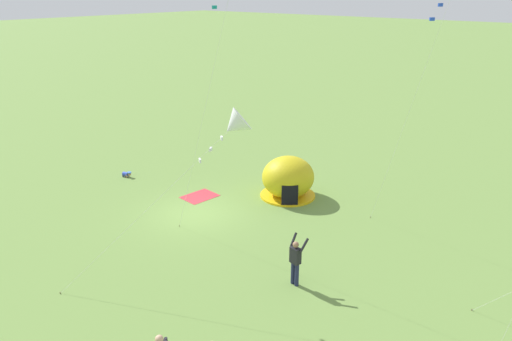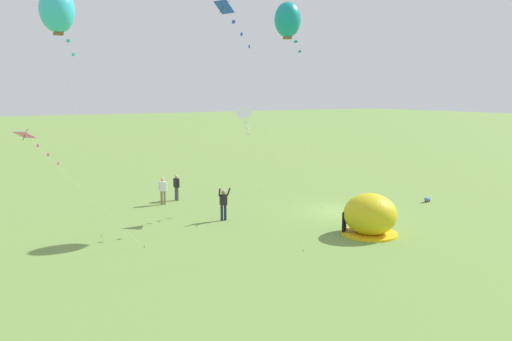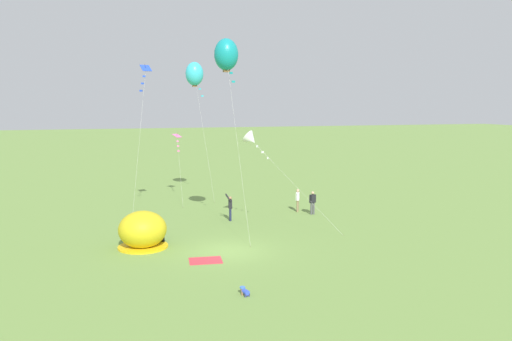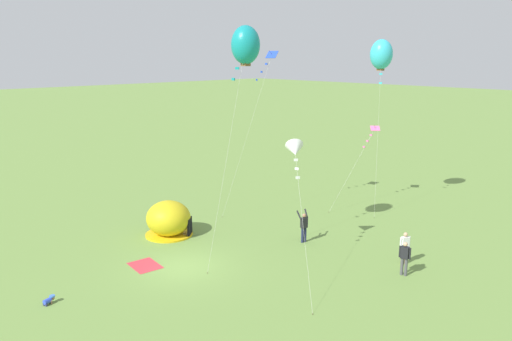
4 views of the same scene
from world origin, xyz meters
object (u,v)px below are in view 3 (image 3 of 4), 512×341
Objects in this scene: popup_tent at (143,230)px; kite_cyan at (194,74)px; person_arms_raised at (230,207)px; kite_blue at (145,76)px; kite_pink at (177,140)px; person_watching_sky at (298,199)px; toddler_crawling at (245,291)px; person_strolling at (313,202)px; kite_white at (251,140)px; kite_teal at (226,55)px.

kite_cyan is (5.49, 13.30, 9.56)m from popup_tent.
kite_blue is at bearing 155.85° from person_arms_raised.
kite_pink is (4.18, 14.73, 4.06)m from popup_tent.
kite_pink is (-1.31, 1.43, -5.50)m from kite_cyan.
kite_cyan is (-6.46, 6.98, 9.59)m from person_watching_sky.
toddler_crawling is at bearing -91.56° from kite_pink.
person_strolling is 0.27× the size of kite_white.
person_arms_raised is 0.16× the size of kite_teal.
kite_blue is 8.78m from kite_white.
kite_blue reaches higher than person_strolling.
person_arms_raised is 0.30× the size of kite_white.
kite_pink is at bearing 74.15° from popup_tent.
person_strolling is (6.31, 0.17, -0.03)m from person_arms_raised.
kite_white is (0.95, -1.95, 4.78)m from person_arms_raised.
kite_pink reaches higher than person_watching_sky.
kite_pink is (-7.77, 8.41, 4.09)m from person_watching_sky.
kite_pink is (3.22, 7.39, -4.96)m from kite_blue.
person_watching_sky is 13.51m from kite_cyan.
toddler_crawling is 0.29× the size of person_arms_raised.
kite_cyan reaches higher than popup_tent.
kite_cyan is at bearing -47.59° from kite_pink.
popup_tent is 13.64m from person_strolling.
kite_white is (2.00, 1.55, -5.22)m from kite_teal.
kite_pink reaches higher than popup_tent.
person_watching_sky is 7.49m from kite_white.
kite_blue is at bearing 174.68° from person_watching_sky.
person_strolling reaches higher than toddler_crawling.
kite_pink is at bearing 66.43° from kite_blue.
toddler_crawling is 23.84m from kite_pink.
person_strolling is at bearing -10.85° from kite_blue.
kite_white is 1.13× the size of kite_pink.
popup_tent is 5.07× the size of toddler_crawling.
toddler_crawling is 0.32× the size of person_strolling.
person_watching_sky and person_strolling have the same top height.
popup_tent is 1.63× the size of person_strolling.
person_strolling is at bearing 21.65° from kite_white.
person_arms_raised is 10.65m from kite_teal.
popup_tent is 1.49× the size of person_arms_raised.
kite_teal is 1.11× the size of kite_blue.
kite_teal is at bearing -85.27° from kite_pink.
person_arms_raised reaches higher than person_watching_sky.
kite_cyan is 5.84m from kite_pink.
person_arms_raised reaches higher than person_strolling.
person_watching_sky is at bearing 36.27° from kite_teal.
kite_teal is at bearing -142.26° from kite_white.
kite_pink is at bearing 131.32° from person_strolling.
kite_white is at bearing -75.19° from kite_pink.
kite_cyan is at bearing 67.57° from popup_tent.
kite_teal is 11.88m from kite_cyan.
person_strolling is 14.50m from kite_cyan.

